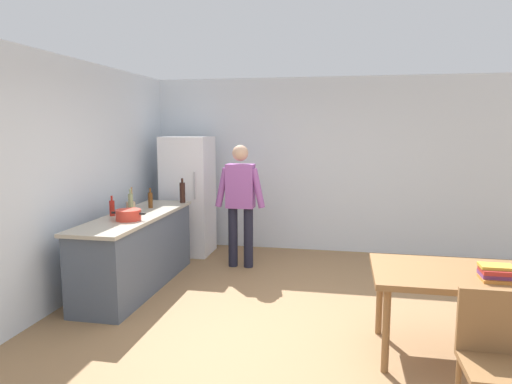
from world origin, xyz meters
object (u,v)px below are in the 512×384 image
(refrigerator, at_px, (188,196))
(dining_table, at_px, (459,281))
(bottle_vinegar_tall, at_px, (131,205))
(chair, at_px, (495,353))
(bottle_beer_brown, at_px, (150,200))
(bottle_sauce_red, at_px, (112,208))
(utensil_jar, at_px, (131,207))
(person, at_px, (240,198))
(bottle_wine_dark, at_px, (182,192))
(book_stack, at_px, (497,273))
(cooking_pot, at_px, (128,215))

(refrigerator, height_order, dining_table, refrigerator)
(bottle_vinegar_tall, bearing_deg, chair, -30.18)
(bottle_beer_brown, distance_m, bottle_sauce_red, 0.64)
(utensil_jar, bearing_deg, bottle_sauce_red, -124.80)
(dining_table, relative_size, bottle_vinegar_tall, 4.37)
(refrigerator, height_order, chair, refrigerator)
(person, xyz_separation_m, bottle_vinegar_tall, (-1.06, -1.13, 0.06))
(bottle_vinegar_tall, bearing_deg, bottle_beer_brown, 90.28)
(chair, relative_size, bottle_wine_dark, 2.68)
(dining_table, xyz_separation_m, bottle_sauce_red, (-3.63, 0.97, 0.32))
(utensil_jar, bearing_deg, chair, -31.55)
(bottle_wine_dark, bearing_deg, utensil_jar, -111.40)
(book_stack, bearing_deg, bottle_beer_brown, 154.59)
(refrigerator, bearing_deg, bottle_sauce_red, -100.85)
(utensil_jar, relative_size, bottle_sauce_red, 1.33)
(utensil_jar, distance_m, bottle_sauce_red, 0.25)
(person, xyz_separation_m, chair, (2.35, -3.11, -0.44))
(bottle_beer_brown, bearing_deg, refrigerator, 84.16)
(bottle_wine_dark, bearing_deg, chair, -43.72)
(chair, distance_m, utensil_jar, 4.12)
(refrigerator, xyz_separation_m, dining_table, (3.30, -2.70, -0.23))
(dining_table, distance_m, bottle_beer_brown, 3.77)
(book_stack, bearing_deg, person, 138.24)
(dining_table, distance_m, bottle_sauce_red, 3.77)
(person, bearing_deg, bottle_sauce_red, -137.53)
(refrigerator, bearing_deg, bottle_vinegar_tall, -93.82)
(refrigerator, xyz_separation_m, cooking_pot, (-0.03, -1.92, 0.06))
(refrigerator, distance_m, dining_table, 4.27)
(dining_table, relative_size, bottle_beer_brown, 5.38)
(bottle_vinegar_tall, bearing_deg, book_stack, -17.88)
(cooking_pot, height_order, book_stack, cooking_pot)
(dining_table, bearing_deg, bottle_vinegar_tall, 163.42)
(bottle_beer_brown, relative_size, book_stack, 0.97)
(cooking_pot, xyz_separation_m, bottle_beer_brown, (-0.09, 0.80, 0.05))
(person, height_order, bottle_vinegar_tall, person)
(refrigerator, distance_m, bottle_beer_brown, 1.14)
(dining_table, distance_m, bottle_vinegar_tall, 3.58)
(person, bearing_deg, bottle_wine_dark, -172.72)
(cooking_pot, bearing_deg, bottle_sauce_red, 147.09)
(bottle_beer_brown, bearing_deg, bottle_wine_dark, 60.70)
(dining_table, xyz_separation_m, utensil_jar, (-3.49, 1.17, 0.31))
(chair, distance_m, bottle_vinegar_tall, 3.98)
(refrigerator, relative_size, book_stack, 6.73)
(utensil_jar, bearing_deg, bottle_wine_dark, 68.60)
(person, bearing_deg, bottle_vinegar_tall, -133.22)
(cooking_pot, relative_size, bottle_beer_brown, 1.54)
(bottle_vinegar_tall, bearing_deg, utensil_jar, 116.31)
(cooking_pot, xyz_separation_m, bottle_vinegar_tall, (-0.09, 0.24, 0.08))
(person, bearing_deg, dining_table, -42.41)
(bottle_vinegar_tall, bearing_deg, bottle_wine_dark, 75.71)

